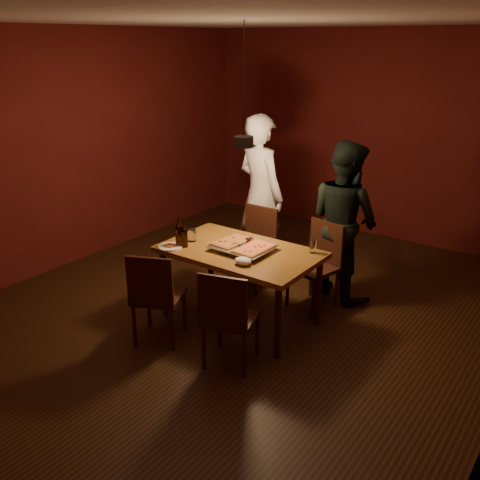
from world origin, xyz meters
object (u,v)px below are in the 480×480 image
Objects in this scene: beer_bottle_a at (179,233)px; beer_bottle_b at (184,235)px; pizza_tray at (243,248)px; chair_far_right at (319,257)px; chair_near_right at (227,311)px; pendant_lamp at (244,141)px; diner_dark at (344,220)px; chair_near_left at (155,290)px; chair_far_left at (256,239)px; dining_table at (240,257)px; plate_slice at (170,247)px; diner_white at (261,195)px.

beer_bottle_b is (0.05, 0.01, -0.02)m from beer_bottle_a.
chair_far_right is at bearing 65.15° from pizza_tray.
chair_near_right is 0.47× the size of pendant_lamp.
beer_bottle_b reaches higher than chair_far_right.
diner_dark is (1.08, 1.40, -0.04)m from beer_bottle_a.
chair_near_left is 0.50× the size of pendant_lamp.
diner_dark is (0.90, 0.33, 0.31)m from chair_far_left.
pizza_tray is (0.03, 0.01, 0.10)m from dining_table.
pizza_tray is at bearing 30.37° from plate_slice.
chair_near_right is 2.17m from diner_white.
pendant_lamp is (0.27, 0.98, 1.22)m from chair_near_left.
beer_bottle_b is 1.06m from pendant_lamp.
beer_bottle_b is (-0.12, -1.05, 0.34)m from chair_far_left.
beer_bottle_b is at bearing 44.98° from plate_slice.
dining_table is at bearing 71.84° from chair_far_right.
dining_table is 0.10m from pizza_tray.
beer_bottle_a is at bearing 79.72° from chair_far_left.
chair_near_right is (0.40, -0.74, -0.14)m from dining_table.
diner_white reaches higher than chair_far_right.
chair_near_left is (0.00, -1.61, 0.00)m from chair_far_left.
diner_white reaches higher than chair_far_left.
beer_bottle_a is at bearing -149.16° from pizza_tray.
chair_far_left is 1.72m from chair_near_right.
beer_bottle_a is (-0.18, -1.07, 0.35)m from chair_far_left.
dining_table is 3.09× the size of chair_far_left.
beer_bottle_a is at bearing -153.63° from dining_table.
beer_bottle_b reaches higher than plate_slice.
dining_table is at bearing 31.07° from plate_slice.
chair_far_left and chair_far_right have the same top height.
pendant_lamp is (0.46, -0.99, 0.82)m from diner_white.
diner_white is 1.10× the size of diner_dark.
diner_dark reaches higher than pizza_tray.
chair_near_left is (-0.36, -0.80, -0.14)m from dining_table.
diner_white reaches higher than beer_bottle_b.
pendant_lamp is (-0.49, 0.92, 1.22)m from chair_near_right.
pendant_lamp is at bearing 115.82° from dining_table.
chair_near_left is 1.99× the size of beer_bottle_a.
chair_near_left is 2.38× the size of plate_slice.
beer_bottle_b is at bearing 134.92° from chair_near_right.
diner_white is (-1.01, 0.41, 0.40)m from chair_far_right.
dining_table is 2.88× the size of chair_near_right.
chair_near_left is 2.27× the size of beer_bottle_b.
pendant_lamp reaches higher than pizza_tray.
chair_near_right is at bearing -61.24° from dining_table.
beer_bottle_a reaches higher than chair_far_right.
chair_far_right is 0.89m from pizza_tray.
pendant_lamp reaches higher than beer_bottle_a.
chair_near_left is 2.02m from diner_white.
chair_near_left is 1.06× the size of chair_near_right.
diner_white is at bearing 92.72° from beer_bottle_b.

